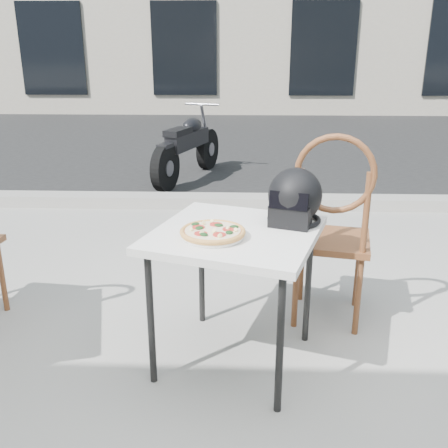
{
  "coord_description": "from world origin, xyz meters",
  "views": [
    {
      "loc": [
        -0.25,
        -1.97,
        1.52
      ],
      "look_at": [
        -0.33,
        0.23,
        0.77
      ],
      "focal_mm": 40.0,
      "sensor_mm": 36.0,
      "label": 1
    }
  ],
  "objects_px": {
    "plate": "(213,236)",
    "helmet": "(294,199)",
    "pizza": "(213,231)",
    "motorcycle": "(188,148)",
    "cafe_chair_main": "(332,221)",
    "cafe_table_main": "(235,243)"
  },
  "relations": [
    {
      "from": "plate",
      "to": "helmet",
      "type": "height_order",
      "value": "helmet"
    },
    {
      "from": "helmet",
      "to": "cafe_chair_main",
      "type": "xyz_separation_m",
      "value": [
        0.24,
        0.27,
        -0.21
      ]
    },
    {
      "from": "cafe_table_main",
      "to": "helmet",
      "type": "height_order",
      "value": "helmet"
    },
    {
      "from": "pizza",
      "to": "cafe_chair_main",
      "type": "height_order",
      "value": "cafe_chair_main"
    },
    {
      "from": "cafe_table_main",
      "to": "cafe_chair_main",
      "type": "distance_m",
      "value": 0.67
    },
    {
      "from": "plate",
      "to": "cafe_chair_main",
      "type": "distance_m",
      "value": 0.81
    },
    {
      "from": "pizza",
      "to": "helmet",
      "type": "distance_m",
      "value": 0.46
    },
    {
      "from": "helmet",
      "to": "cafe_chair_main",
      "type": "distance_m",
      "value": 0.42
    },
    {
      "from": "helmet",
      "to": "cafe_chair_main",
      "type": "height_order",
      "value": "cafe_chair_main"
    },
    {
      "from": "cafe_table_main",
      "to": "plate",
      "type": "bearing_deg",
      "value": -136.46
    },
    {
      "from": "cafe_table_main",
      "to": "plate",
      "type": "xyz_separation_m",
      "value": [
        -0.1,
        -0.1,
        0.07
      ]
    },
    {
      "from": "cafe_table_main",
      "to": "helmet",
      "type": "distance_m",
      "value": 0.37
    },
    {
      "from": "plate",
      "to": "helmet",
      "type": "xyz_separation_m",
      "value": [
        0.39,
        0.23,
        0.11
      ]
    },
    {
      "from": "cafe_chair_main",
      "to": "motorcycle",
      "type": "xyz_separation_m",
      "value": [
        -1.18,
        3.52,
        -0.24
      ]
    },
    {
      "from": "pizza",
      "to": "motorcycle",
      "type": "distance_m",
      "value": 4.07
    },
    {
      "from": "plate",
      "to": "motorcycle",
      "type": "relative_size",
      "value": 0.21
    },
    {
      "from": "plate",
      "to": "motorcycle",
      "type": "xyz_separation_m",
      "value": [
        -0.54,
        4.02,
        -0.33
      ]
    },
    {
      "from": "cafe_chair_main",
      "to": "motorcycle",
      "type": "height_order",
      "value": "cafe_chair_main"
    },
    {
      "from": "cafe_table_main",
      "to": "pizza",
      "type": "distance_m",
      "value": 0.17
    },
    {
      "from": "pizza",
      "to": "helmet",
      "type": "bearing_deg",
      "value": 30.6
    },
    {
      "from": "cafe_table_main",
      "to": "cafe_chair_main",
      "type": "relative_size",
      "value": 0.83
    },
    {
      "from": "helmet",
      "to": "motorcycle",
      "type": "relative_size",
      "value": 0.2
    }
  ]
}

